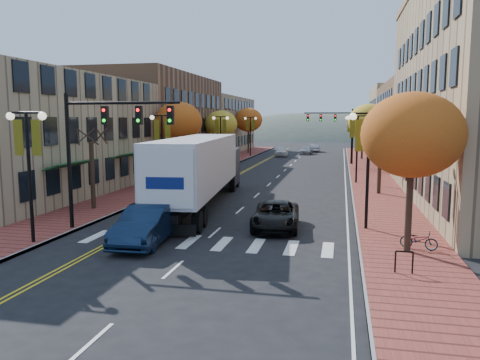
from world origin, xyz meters
The scene contains 32 objects.
ground centered at (0.00, 0.00, 0.00)m, with size 200.00×200.00×0.00m, color black.
sidewalk_left centered at (-9.00, 32.50, 0.07)m, with size 4.00×85.00×0.15m, color brown.
sidewalk_right centered at (9.00, 32.50, 0.07)m, with size 4.00×85.00×0.15m, color brown.
building_left_near centered at (-17.00, 13.00, 4.50)m, with size 12.00×22.00×9.00m, color #9E8966.
building_left_mid centered at (-17.00, 36.00, 5.50)m, with size 12.00×24.00×11.00m, color brown.
building_left_far centered at (-17.00, 61.00, 4.75)m, with size 12.00×26.00×9.50m, color #9E8966.
building_right_mid centered at (18.50, 42.00, 5.00)m, with size 15.00×24.00×10.00m, color brown.
building_right_far centered at (18.50, 64.00, 5.50)m, with size 15.00×20.00×11.00m, color #9E8966.
tree_left_a centered at (-9.00, 8.00, 2.25)m, with size 0.28×0.28×4.20m.
tree_left_b centered at (-9.00, 24.00, 5.45)m, with size 4.48×4.48×7.21m.
tree_left_c centered at (-9.00, 40.00, 5.05)m, with size 4.16×4.16×6.69m.
tree_left_d centered at (-9.00, 58.00, 5.60)m, with size 4.61×4.61×7.42m.
tree_right_a centered at (9.00, 2.00, 5.05)m, with size 4.16×4.16×6.69m.
tree_right_b centered at (9.00, 18.00, 2.25)m, with size 0.28×0.28×4.20m.
tree_right_c centered at (9.00, 34.00, 5.45)m, with size 4.48×4.48×7.21m.
tree_right_d centered at (9.00, 50.00, 5.29)m, with size 4.35×4.35×7.00m.
lamp_left_a centered at (-7.50, 0.00, 4.29)m, with size 1.96×0.36×6.05m.
lamp_left_b centered at (-7.50, 16.00, 4.29)m, with size 1.96×0.36×6.05m.
lamp_left_c centered at (-7.50, 34.00, 4.29)m, with size 1.96×0.36×6.05m.
lamp_left_d centered at (-7.50, 52.00, 4.29)m, with size 1.96×0.36×6.05m.
lamp_right_a centered at (7.50, 6.00, 4.29)m, with size 1.96×0.36×6.05m.
lamp_right_b centered at (7.50, 24.00, 4.29)m, with size 1.96×0.36×6.05m.
lamp_right_c centered at (7.50, 42.00, 4.29)m, with size 1.96×0.36×6.05m.
traffic_mast_near centered at (-5.48, 3.00, 4.92)m, with size 6.10×0.35×7.00m.
traffic_mast_far centered at (5.48, 42.00, 4.92)m, with size 6.10×0.34×7.00m.
semi_truck centered at (-2.76, 10.98, 2.67)m, with size 4.72×18.48×4.57m.
navy_sedan centered at (-2.54, 1.42, 0.87)m, with size 1.85×5.31×1.75m, color #0C1B33.
black_suv centered at (2.89, 5.59, 0.70)m, with size 2.33×5.05×1.40m, color black.
car_far_white centered at (-2.91, 53.71, 0.80)m, with size 1.89×4.69×1.60m, color white.
car_far_silver centered at (0.50, 58.94, 0.65)m, with size 1.82×4.47×1.30m, color #96969D.
car_far_oncoming centered at (1.69, 64.89, 0.65)m, with size 1.37×3.93×1.30m, color #B0AEB7.
bicycle centered at (9.53, 2.47, 0.56)m, with size 0.54×1.55×0.81m, color gray.
Camera 1 is at (6.17, -18.34, 5.71)m, focal length 35.00 mm.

